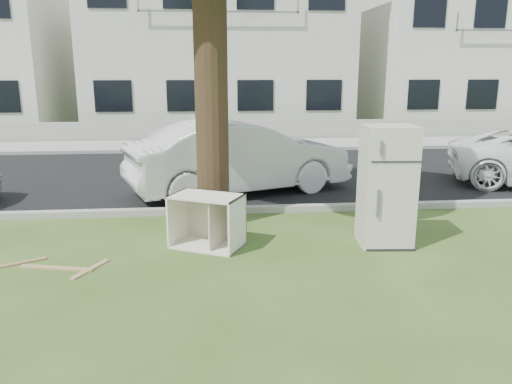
{
  "coord_description": "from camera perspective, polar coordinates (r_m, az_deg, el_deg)",
  "views": [
    {
      "loc": [
        -0.43,
        -6.46,
        2.6
      ],
      "look_at": [
        0.22,
        0.6,
        0.85
      ],
      "focal_mm": 35.0,
      "sensor_mm": 36.0,
      "label": 1
    }
  ],
  "objects": [
    {
      "name": "ground",
      "position": [
        6.97,
        -1.34,
        -8.03
      ],
      "size": [
        120.0,
        120.0,
        0.0
      ],
      "primitive_type": "plane",
      "color": "#364B1B"
    },
    {
      "name": "road",
      "position": [
        12.73,
        -3.2,
        2.07
      ],
      "size": [
        120.0,
        7.0,
        0.01
      ],
      "primitive_type": "cube",
      "color": "black",
      "rests_on": "ground"
    },
    {
      "name": "kerb_near",
      "position": [
        9.29,
        -2.38,
        -2.41
      ],
      "size": [
        120.0,
        0.18,
        0.12
      ],
      "primitive_type": "cube",
      "color": "gray",
      "rests_on": "ground"
    },
    {
      "name": "kerb_far",
      "position": [
        16.22,
        -3.67,
        4.6
      ],
      "size": [
        120.0,
        0.18,
        0.12
      ],
      "primitive_type": "cube",
      "color": "gray",
      "rests_on": "ground"
    },
    {
      "name": "sidewalk",
      "position": [
        17.65,
        -3.81,
        5.36
      ],
      "size": [
        120.0,
        2.8,
        0.01
      ],
      "primitive_type": "cube",
      "color": "gray",
      "rests_on": "ground"
    },
    {
      "name": "low_wall",
      "position": [
        19.19,
        -3.95,
        7.08
      ],
      "size": [
        120.0,
        0.15,
        0.7
      ],
      "primitive_type": "cube",
      "color": "gray",
      "rests_on": "ground"
    },
    {
      "name": "townhouse_center",
      "position": [
        23.99,
        -4.39,
        16.49
      ],
      "size": [
        11.22,
        8.16,
        7.44
      ],
      "color": "silver",
      "rests_on": "ground"
    },
    {
      "name": "townhouse_right",
      "position": [
        27.0,
        22.94,
        14.54
      ],
      "size": [
        10.2,
        8.16,
        6.84
      ],
      "color": "silver",
      "rests_on": "ground"
    },
    {
      "name": "fridge",
      "position": [
        7.69,
        14.7,
        0.66
      ],
      "size": [
        0.79,
        0.74,
        1.8
      ],
      "primitive_type": "cube",
      "rotation": [
        0.0,
        0.0,
        -0.07
      ],
      "color": "beige",
      "rests_on": "ground"
    },
    {
      "name": "cabinet",
      "position": [
        7.49,
        -5.62,
        -3.31
      ],
      "size": [
        1.19,
        1.02,
        0.79
      ],
      "primitive_type": "cube",
      "rotation": [
        0.0,
        0.0,
        -0.46
      ],
      "color": "silver",
      "rests_on": "ground"
    },
    {
      "name": "plank_a",
      "position": [
        7.62,
        -26.9,
        -7.57
      ],
      "size": [
        1.01,
        0.6,
        0.02
      ],
      "primitive_type": "cube",
      "rotation": [
        0.0,
        0.0,
        0.5
      ],
      "color": "olive",
      "rests_on": "ground"
    },
    {
      "name": "plank_b",
      "position": [
        7.25,
        -21.82,
        -8.07
      ],
      "size": [
        1.02,
        0.33,
        0.02
      ],
      "primitive_type": "cube",
      "rotation": [
        0.0,
        0.0,
        -0.23
      ],
      "color": "#A17F54",
      "rests_on": "ground"
    },
    {
      "name": "plank_c",
      "position": [
        7.07,
        -18.4,
        -8.36
      ],
      "size": [
        0.4,
        0.68,
        0.02
      ],
      "primitive_type": "cube",
      "rotation": [
        0.0,
        0.0,
        1.1
      ],
      "color": "#A08359",
      "rests_on": "ground"
    },
    {
      "name": "car_center",
      "position": [
        10.66,
        -1.93,
        4.01
      ],
      "size": [
        5.01,
        3.21,
        1.56
      ],
      "primitive_type": "imported",
      "rotation": [
        0.0,
        0.0,
        1.93
      ],
      "color": "silver",
      "rests_on": "ground"
    }
  ]
}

